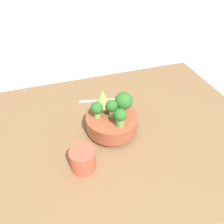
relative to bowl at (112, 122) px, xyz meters
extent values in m
plane|color=silver|center=(-0.03, 0.01, -0.08)|extent=(6.00, 6.00, 0.00)
cube|color=brown|center=(-0.03, 0.01, -0.06)|extent=(1.15, 0.87, 0.04)
cylinder|color=brown|center=(0.00, 0.00, -0.04)|extent=(0.09, 0.09, 0.01)
cylinder|color=brown|center=(0.00, 0.00, 0.00)|extent=(0.20, 0.20, 0.06)
cylinder|color=#7AB256|center=(0.06, -0.01, 0.05)|extent=(0.02, 0.02, 0.03)
sphere|color=#286023|center=(0.06, -0.01, 0.08)|extent=(0.05, 0.05, 0.05)
cylinder|color=#7AB256|center=(-0.05, 0.00, 0.05)|extent=(0.03, 0.03, 0.04)
sphere|color=#286023|center=(-0.05, 0.00, 0.09)|extent=(0.07, 0.07, 0.07)
cylinder|color=#7AB256|center=(0.00, 0.00, 0.05)|extent=(0.02, 0.02, 0.03)
sphere|color=#286023|center=(0.00, 0.00, 0.08)|extent=(0.05, 0.05, 0.05)
cylinder|color=#7AB256|center=(0.03, -0.04, 0.05)|extent=(0.02, 0.02, 0.03)
cone|color=#93B751|center=(0.03, -0.04, 0.10)|extent=(0.06, 0.06, 0.06)
cylinder|color=#609347|center=(-0.01, 0.06, 0.05)|extent=(0.03, 0.03, 0.04)
sphere|color=#286023|center=(-0.01, 0.06, 0.09)|extent=(0.05, 0.05, 0.05)
cylinder|color=#C64C38|center=(0.15, 0.14, 0.00)|extent=(0.09, 0.09, 0.08)
cube|color=#B2B2B7|center=(0.00, -0.21, -0.04)|extent=(0.18, 0.05, 0.01)
camera|label=1|loc=(0.19, 0.60, 0.59)|focal=35.00mm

